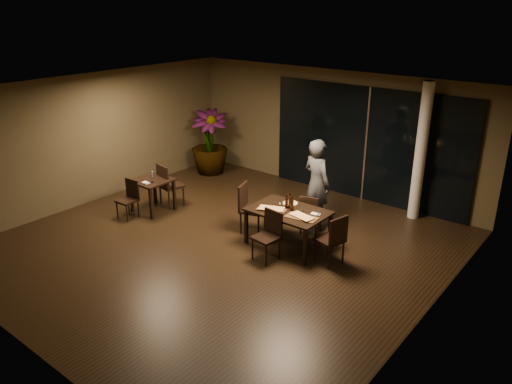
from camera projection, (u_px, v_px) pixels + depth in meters
The scene contains 33 objects.
ground at pixel (223, 245), 9.85m from camera, with size 8.00×8.00×0.00m, color black.
wall_back at pixel (332, 131), 12.25m from camera, with size 8.00×0.10×3.00m, color #433A23.
wall_front at pixel (7, 255), 6.36m from camera, with size 8.00×0.10×3.00m, color #433A23.
wall_left at pixel (93, 138), 11.66m from camera, with size 0.10×8.00×3.00m, color #433A23.
wall_right at pixel (435, 233), 6.95m from camera, with size 0.10×8.00×3.00m, color #433A23.
ceiling at pixel (219, 92), 8.75m from camera, with size 8.00×8.00×0.04m, color silver.
window_panel at pixel (367, 145), 11.66m from camera, with size 5.00×0.06×2.70m, color black.
column at pixel (421, 152), 10.57m from camera, with size 0.24×0.24×3.00m, color silver.
main_table at pixel (288, 214), 9.61m from camera, with size 1.50×1.00×0.75m.
side_table at pixel (152, 185), 11.24m from camera, with size 0.80×0.80×0.75m.
chair_main_far at pixel (310, 213), 10.14m from camera, with size 0.48×0.48×0.86m.
chair_main_near at pixel (269, 233), 9.18m from camera, with size 0.48×0.48×0.93m.
chair_main_left at pixel (249, 205), 10.27m from camera, with size 0.60×0.60×1.02m.
chair_main_right at pixel (333, 237), 8.96m from camera, with size 0.54×0.54×0.96m.
chair_side_far at pixel (168, 183), 11.49m from camera, with size 0.56×0.56×1.03m.
chair_side_near at pixel (129, 197), 10.97m from camera, with size 0.41×0.41×0.85m.
diner at pixel (317, 184), 10.35m from camera, with size 0.65×0.43×1.91m, color #2D3032.
potted_plant at pixel (209, 142), 13.62m from camera, with size 0.96×0.96×1.76m, color #204717.
pizza_board_left at pixel (271, 209), 9.59m from camera, with size 0.55×0.28×0.01m, color #4F3219.
pizza_board_right at pixel (302, 217), 9.25m from camera, with size 0.59×0.30×0.01m, color #4B3218.
oblong_pizza_left at pixel (271, 209), 9.58m from camera, with size 0.47×0.22×0.02m, color maroon, non-canonical shape.
oblong_pizza_right at pixel (302, 216), 9.24m from camera, with size 0.45×0.21×0.02m, color maroon, non-canonical shape.
round_pizza at pixel (290, 203), 9.87m from camera, with size 0.29×0.29×0.01m, color #C23A15.
bottle_a at pixel (287, 202), 9.62m from camera, with size 0.06×0.06×0.27m, color black, non-canonical shape.
bottle_b at pixel (292, 203), 9.49m from camera, with size 0.07×0.07×0.31m, color black, non-canonical shape.
bottle_c at pixel (290, 201), 9.61m from camera, with size 0.07×0.07×0.32m, color black, non-canonical shape.
tumbler_left at pixel (281, 204), 9.74m from camera, with size 0.08×0.08×0.09m, color white.
tumbler_right at pixel (302, 210), 9.47m from camera, with size 0.08×0.08×0.09m, color white.
napkin_near at pixel (307, 219), 9.18m from camera, with size 0.18×0.10×0.01m, color white.
napkin_far at pixel (316, 214), 9.38m from camera, with size 0.18×0.10×0.01m, color white.
wine_glass_a at pixel (152, 174), 11.27m from camera, with size 0.07×0.07×0.17m, color white, non-canonical shape.
wine_glass_b at pixel (152, 178), 11.01m from camera, with size 0.09×0.09×0.20m, color white, non-canonical shape.
side_napkin at pixel (146, 183), 10.98m from camera, with size 0.18×0.11×0.01m, color white.
Camera 1 is at (6.00, -6.46, 4.55)m, focal length 35.00 mm.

